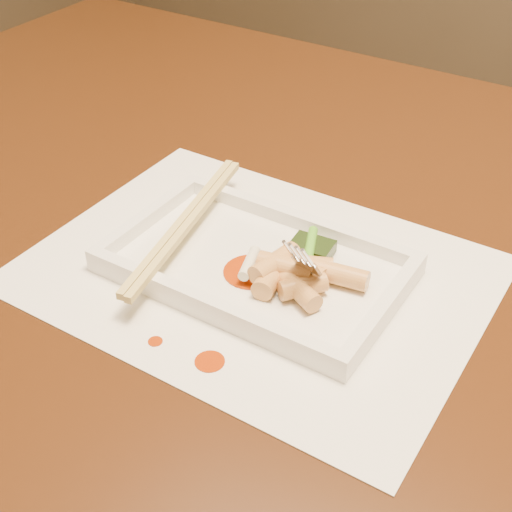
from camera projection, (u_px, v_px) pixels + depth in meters
The scene contains 24 objects.
table at pixel (313, 313), 0.75m from camera, with size 1.40×0.90×0.75m.
placemat at pixel (256, 272), 0.65m from camera, with size 0.40×0.30×0.00m, color white.
sauce_splatter_a at pixel (210, 361), 0.55m from camera, with size 0.02×0.02×0.00m, color #A02F04.
sauce_splatter_b at pixel (155, 341), 0.57m from camera, with size 0.01×0.01×0.00m, color #A02F04.
plate_base at pixel (256, 268), 0.64m from camera, with size 0.26×0.16×0.01m, color white.
plate_rim_far at pixel (297, 219), 0.69m from camera, with size 0.26×0.01×0.01m, color white.
plate_rim_near at pixel (208, 305), 0.59m from camera, with size 0.26×0.01×0.01m, color white.
plate_rim_left at pixel (148, 217), 0.69m from camera, with size 0.01×0.14×0.01m, color white.
plate_rim_right at pixel (384, 308), 0.58m from camera, with size 0.01×0.14×0.01m, color white.
veg_piece at pixel (312, 248), 0.65m from camera, with size 0.04×0.03×0.01m, color black.
scallion_white at pixel (249, 263), 0.62m from camera, with size 0.01×0.01×0.04m, color #EAEACC.
scallion_green at pixel (308, 257), 0.63m from camera, with size 0.01×0.01×0.09m, color #439D19.
chopstick_a at pixel (182, 221), 0.66m from camera, with size 0.01×0.23×0.01m, color #D1BA68.
chopstick_b at pixel (189, 224), 0.66m from camera, with size 0.01×0.23×0.01m, color #D1BA68.
fork at pixel (341, 210), 0.58m from camera, with size 0.09×0.10×0.14m, color silver, non-canonical shape.
sauce_blob_0 at pixel (251, 272), 0.63m from camera, with size 0.05×0.05×0.00m, color #A02F04.
rice_cake_0 at pixel (270, 277), 0.61m from camera, with size 0.02×0.02×0.04m, color tan.
rice_cake_1 at pixel (302, 270), 0.62m from camera, with size 0.02×0.02×0.04m, color tan.
rice_cake_2 at pixel (275, 264), 0.61m from camera, with size 0.02×0.02×0.05m, color tan.
rice_cake_3 at pixel (306, 266), 0.62m from camera, with size 0.02×0.02×0.05m, color tan.
rice_cake_4 at pixel (303, 286), 0.60m from camera, with size 0.02×0.02×0.04m, color tan.
rice_cake_5 at pixel (285, 267), 0.61m from camera, with size 0.02×0.02×0.05m, color tan.
rice_cake_6 at pixel (297, 288), 0.60m from camera, with size 0.02×0.02×0.05m, color tan.
rice_cake_7 at pixel (339, 275), 0.61m from camera, with size 0.02×0.02×0.05m, color tan.
Camera 1 is at (0.25, -0.51, 1.15)m, focal length 50.00 mm.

